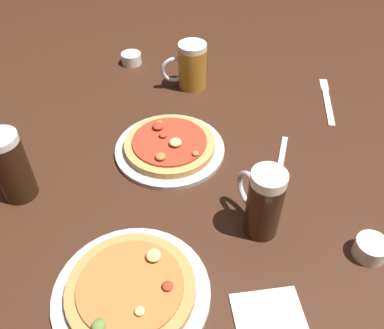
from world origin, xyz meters
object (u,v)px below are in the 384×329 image
object	(u,v)px
pizza_plate_near	(131,291)
fork_spare	(280,168)
ramekin_butter	(371,249)
beer_mug_pale	(191,66)
pizza_plate_far	(170,146)
napkin_folded	(273,328)
knife_right	(327,100)
beer_mug_amber	(263,202)
ramekin_sauce	(131,58)
beer_mug_dark	(10,165)

from	to	relation	value
pizza_plate_near	fork_spare	bearing A→B (deg)	49.00
ramekin_butter	beer_mug_pale	bearing A→B (deg)	123.35
pizza_plate_far	ramekin_butter	xyz separation A→B (m)	(0.42, -0.29, 0.00)
pizza_plate_near	napkin_folded	world-z (taller)	pizza_plate_near
pizza_plate_far	knife_right	xyz separation A→B (m)	(0.44, 0.24, -0.01)
beer_mug_amber	ramekin_sauce	xyz separation A→B (m)	(-0.38, 0.65, -0.06)
pizza_plate_far	ramekin_sauce	size ratio (longest dim) A/B	4.30
beer_mug_dark	knife_right	world-z (taller)	beer_mug_dark
beer_mug_dark	knife_right	size ratio (longest dim) A/B	0.72
beer_mug_dark	beer_mug_amber	distance (m)	0.54
beer_mug_amber	beer_mug_pale	xyz separation A→B (m)	(-0.17, 0.53, -0.01)
beer_mug_dark	ramekin_sauce	xyz separation A→B (m)	(0.16, 0.58, -0.07)
pizza_plate_far	pizza_plate_near	bearing A→B (deg)	-94.58
beer_mug_pale	knife_right	bearing A→B (deg)	-8.29
ramekin_sauce	pizza_plate_far	bearing A→B (deg)	-68.63
pizza_plate_near	knife_right	bearing A→B (deg)	53.80
pizza_plate_near	ramekin_sauce	world-z (taller)	pizza_plate_near
beer_mug_pale	ramekin_sauce	distance (m)	0.24
beer_mug_dark	knife_right	xyz separation A→B (m)	(0.77, 0.40, -0.08)
beer_mug_amber	ramekin_sauce	bearing A→B (deg)	119.91
pizza_plate_near	beer_mug_dark	bearing A→B (deg)	140.66
beer_mug_pale	knife_right	xyz separation A→B (m)	(0.40, -0.06, -0.07)
pizza_plate_far	beer_mug_dark	bearing A→B (deg)	-154.33
beer_mug_pale	ramekin_butter	distance (m)	0.71
pizza_plate_near	pizza_plate_far	distance (m)	0.40
napkin_folded	knife_right	size ratio (longest dim) A/B	0.62
pizza_plate_far	ramekin_sauce	xyz separation A→B (m)	(-0.17, 0.43, 0.00)
ramekin_butter	knife_right	world-z (taller)	ramekin_butter
pizza_plate_far	ramekin_sauce	world-z (taller)	pizza_plate_far
beer_mug_amber	napkin_folded	xyz separation A→B (m)	(0.01, -0.22, -0.08)
pizza_plate_far	beer_mug_dark	xyz separation A→B (m)	(-0.33, -0.16, 0.07)
pizza_plate_near	ramekin_butter	size ratio (longest dim) A/B	4.49
napkin_folded	knife_right	bearing A→B (deg)	72.52
napkin_folded	beer_mug_dark	bearing A→B (deg)	151.86
fork_spare	ramekin_sauce	bearing A→B (deg)	132.75
beer_mug_pale	ramekin_butter	bearing A→B (deg)	-56.65
beer_mug_amber	beer_mug_pale	size ratio (longest dim) A/B	1.18
beer_mug_dark	beer_mug_amber	bearing A→B (deg)	-7.59
pizza_plate_far	beer_mug_amber	distance (m)	0.32
beer_mug_amber	knife_right	world-z (taller)	beer_mug_amber
beer_mug_amber	napkin_folded	bearing A→B (deg)	-87.33
pizza_plate_near	ramekin_sauce	distance (m)	0.84
knife_right	ramekin_sauce	bearing A→B (deg)	163.31
ramekin_sauce	napkin_folded	distance (m)	0.96
pizza_plate_near	ramekin_sauce	size ratio (longest dim) A/B	4.51
beer_mug_amber	napkin_folded	distance (m)	0.23
pizza_plate_near	beer_mug_pale	world-z (taller)	beer_mug_pale
pizza_plate_far	ramekin_sauce	bearing A→B (deg)	111.37
beer_mug_amber	ramekin_sauce	world-z (taller)	beer_mug_amber
knife_right	fork_spare	distance (m)	0.34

